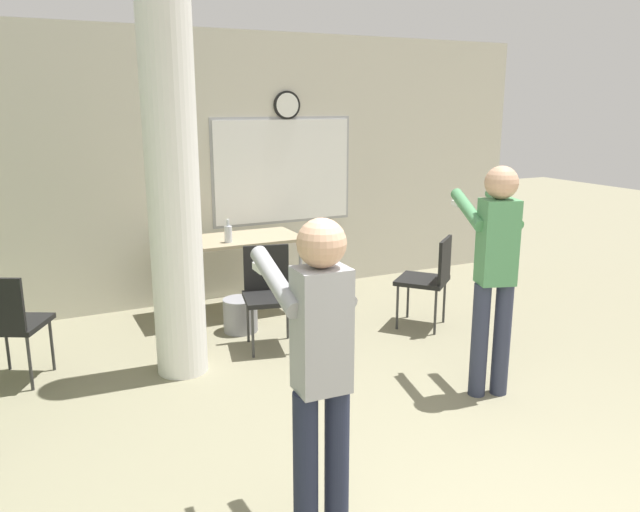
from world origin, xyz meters
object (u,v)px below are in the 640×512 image
(folding_table, at_px, (230,244))
(person_playing_side, at_px, (494,263))
(chair_table_front, at_px, (269,289))
(bottle_on_table, at_px, (228,234))
(chair_near_pillar, at_px, (9,320))
(person_playing_front, at_px, (319,360))
(chair_mid_room, at_px, (430,275))

(folding_table, relative_size, person_playing_side, 0.84)
(chair_table_front, distance_m, person_playing_side, 1.96)
(bottle_on_table, distance_m, chair_near_pillar, 2.09)
(chair_near_pillar, height_order, person_playing_front, person_playing_front)
(chair_table_front, relative_size, chair_mid_room, 1.00)
(chair_table_front, distance_m, person_playing_front, 2.60)
(chair_table_front, bearing_deg, person_playing_side, -55.31)
(chair_near_pillar, distance_m, chair_mid_room, 3.56)
(person_playing_side, distance_m, person_playing_front, 2.02)
(chair_mid_room, xyz_separation_m, person_playing_front, (-2.24, -2.23, 0.43))
(folding_table, height_order, chair_near_pillar, chair_near_pillar)
(folding_table, distance_m, person_playing_side, 2.80)
(chair_table_front, relative_size, person_playing_side, 0.52)
(folding_table, height_order, chair_table_front, chair_table_front)
(folding_table, distance_m, chair_near_pillar, 2.20)
(bottle_on_table, bearing_deg, chair_mid_room, -33.65)
(chair_table_front, height_order, person_playing_side, person_playing_side)
(bottle_on_table, xyz_separation_m, person_playing_front, (-0.63, -3.29, 0.09))
(folding_table, xyz_separation_m, person_playing_side, (1.10, -2.56, 0.27))
(chair_mid_room, height_order, person_playing_side, person_playing_side)
(chair_table_front, bearing_deg, bottle_on_table, 95.95)
(folding_table, height_order, person_playing_side, person_playing_side)
(chair_table_front, xyz_separation_m, chair_near_pillar, (-2.02, 0.11, 0.00))
(chair_mid_room, bearing_deg, chair_table_front, 171.00)
(chair_near_pillar, xyz_separation_m, chair_mid_room, (3.54, -0.35, 0.00))
(chair_near_pillar, bearing_deg, bottle_on_table, 20.21)
(chair_table_front, xyz_separation_m, person_playing_side, (1.08, -1.57, 0.47))
(chair_near_pillar, xyz_separation_m, person_playing_side, (3.11, -1.68, 0.47))
(person_playing_side, bearing_deg, bottle_on_table, 116.06)
(folding_table, distance_m, chair_table_front, 1.01)
(person_playing_side, xyz_separation_m, person_playing_front, (-1.80, -0.90, -0.04))
(chair_mid_room, distance_m, person_playing_side, 1.47)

